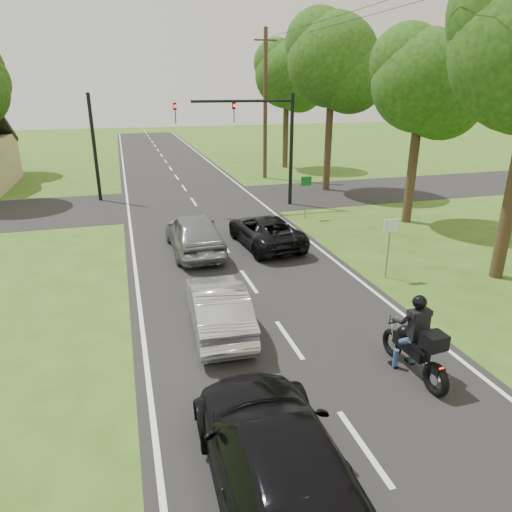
# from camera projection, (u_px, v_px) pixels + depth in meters

# --- Properties ---
(ground) EXTENTS (140.00, 140.00, 0.00)m
(ground) POSITION_uv_depth(u_px,v_px,m) (289.00, 340.00, 12.07)
(ground) COLOR #395317
(ground) RESTS_ON ground
(road) EXTENTS (8.00, 100.00, 0.01)m
(road) POSITION_uv_depth(u_px,v_px,m) (214.00, 232.00, 21.07)
(road) COLOR black
(road) RESTS_ON ground
(cross_road) EXTENTS (60.00, 7.00, 0.01)m
(cross_road) POSITION_uv_depth(u_px,v_px,m) (194.00, 202.00, 26.46)
(cross_road) COLOR black
(cross_road) RESTS_ON ground
(motorcycle_rider) EXTENTS (0.66, 2.34, 2.02)m
(motorcycle_rider) POSITION_uv_depth(u_px,v_px,m) (417.00, 345.00, 10.33)
(motorcycle_rider) COLOR black
(motorcycle_rider) RESTS_ON ground
(dark_suv) EXTENTS (2.49, 4.76, 1.28)m
(dark_suv) POSITION_uv_depth(u_px,v_px,m) (265.00, 230.00, 19.04)
(dark_suv) COLOR black
(dark_suv) RESTS_ON road
(silver_sedan) EXTENTS (1.66, 4.18, 1.35)m
(silver_sedan) POSITION_uv_depth(u_px,v_px,m) (218.00, 307.00, 12.36)
(silver_sedan) COLOR #B7B7BC
(silver_sedan) RESTS_ON road
(silver_suv) EXTENTS (2.00, 4.75, 1.60)m
(silver_suv) POSITION_uv_depth(u_px,v_px,m) (194.00, 233.00, 18.19)
(silver_suv) COLOR gray
(silver_suv) RESTS_ON road
(dark_car_behind) EXTENTS (2.19, 5.28, 1.53)m
(dark_car_behind) POSITION_uv_depth(u_px,v_px,m) (279.00, 463.00, 7.12)
(dark_car_behind) COLOR black
(dark_car_behind) RESTS_ON road
(traffic_signal) EXTENTS (6.38, 0.44, 6.00)m
(traffic_signal) POSITION_uv_depth(u_px,v_px,m) (259.00, 130.00, 24.10)
(traffic_signal) COLOR black
(traffic_signal) RESTS_ON ground
(signal_pole_far) EXTENTS (0.20, 0.20, 6.00)m
(signal_pole_far) POSITION_uv_depth(u_px,v_px,m) (95.00, 148.00, 25.85)
(signal_pole_far) COLOR black
(signal_pole_far) RESTS_ON ground
(utility_pole_far) EXTENTS (1.60, 0.28, 10.00)m
(utility_pole_far) POSITION_uv_depth(u_px,v_px,m) (265.00, 105.00, 31.72)
(utility_pole_far) COLOR #4B3422
(utility_pole_far) RESTS_ON ground
(sign_white) EXTENTS (0.55, 0.07, 2.12)m
(sign_white) POSITION_uv_depth(u_px,v_px,m) (390.00, 234.00, 15.43)
(sign_white) COLOR slate
(sign_white) RESTS_ON ground
(sign_green) EXTENTS (0.55, 0.07, 2.12)m
(sign_green) POSITION_uv_depth(u_px,v_px,m) (306.00, 187.00, 22.68)
(sign_green) COLOR slate
(sign_green) RESTS_ON ground
(tree_row_c) EXTENTS (4.80, 4.65, 8.76)m
(tree_row_c) POSITION_uv_depth(u_px,v_px,m) (429.00, 88.00, 20.38)
(tree_row_c) COLOR #332316
(tree_row_c) RESTS_ON ground
(tree_row_d) EXTENTS (5.76, 5.58, 10.45)m
(tree_row_d) POSITION_uv_depth(u_px,v_px,m) (339.00, 66.00, 26.95)
(tree_row_d) COLOR #332316
(tree_row_d) RESTS_ON ground
(tree_row_e) EXTENTS (5.28, 5.12, 9.61)m
(tree_row_e) POSITION_uv_depth(u_px,v_px,m) (291.00, 79.00, 35.37)
(tree_row_e) COLOR #332316
(tree_row_e) RESTS_ON ground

